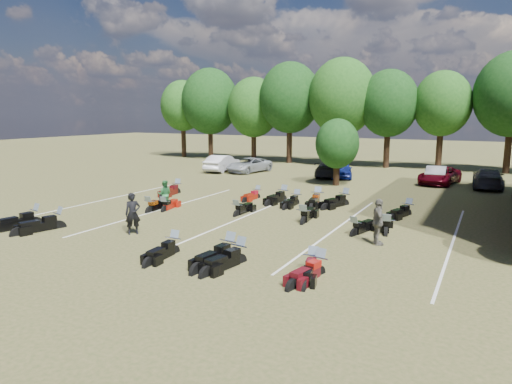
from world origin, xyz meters
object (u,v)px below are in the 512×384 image
Objects in this scene: motorcycle_3 at (229,259)px; motorcycle_14 at (177,193)px; car_4 at (341,169)px; person_green at (165,194)px; person_grey at (378,222)px; car_0 at (221,162)px; person_black at (133,214)px; motorcycle_7 at (164,211)px; motorcycle_0 at (35,224)px.

motorcycle_14 is at bearing 140.43° from motorcycle_3.
motorcycle_3 is at bearing -100.49° from car_4.
car_4 is 17.34m from person_green.
person_grey is (7.12, -18.33, 0.25)m from car_4.
person_black is (9.06, -22.05, 0.25)m from car_0.
person_grey is at bearing 162.99° from motorcycle_7.
motorcycle_7 is (-11.83, 1.09, -0.96)m from person_grey.
person_black reaches higher than motorcycle_14.
person_black reaches higher than person_green.
person_grey is (12.33, -1.78, 0.16)m from person_green.
motorcycle_0 is 11.12m from motorcycle_3.
motorcycle_0 reaches higher than motorcycle_14.
person_grey is 0.92× the size of motorcycle_7.
car_0 is at bearing 160.87° from car_4.
person_black is 5.67m from motorcycle_0.
motorcycle_3 is 1.21× the size of motorcycle_7.
motorcycle_14 is (4.39, -12.73, -0.68)m from car_0.
car_4 is at bearing 78.78° from motorcycle_0.
motorcycle_3 is 9.23m from motorcycle_7.
person_grey is 16.10m from motorcycle_0.
person_green reaches higher than car_4.
person_green is at bearing 53.76° from person_grey.
person_black is at bearing -69.56° from motorcycle_14.
motorcycle_14 is (-7.56, -12.34, -0.70)m from car_4.
person_grey is at bearing -28.38° from motorcycle_14.
person_black is 0.75× the size of motorcycle_0.
motorcycle_0 is at bearing -98.04° from car_0.
car_0 is 2.50× the size of person_green.
person_black is 10.47m from motorcycle_14.
person_grey is 15.88m from motorcycle_14.
person_black is 5.62m from person_green.
motorcycle_3 is at bearing 112.13° from person_green.
car_4 is 1.64× the size of motorcycle_3.
car_0 is at bearing 108.12° from motorcycle_0.
person_green is 0.63× the size of motorcycle_3.
car_0 reaches higher than motorcycle_14.
car_4 is 1.66× the size of motorcycle_0.
motorcycle_7 is (-4.71, -17.23, -0.70)m from car_4.
person_grey is at bearing -61.30° from car_0.
car_4 is 14.48m from motorcycle_14.
person_grey is 0.76× the size of motorcycle_3.
motorcycle_7 is at bearing -122.52° from car_4.
person_grey reaches higher than motorcycle_14.
motorcycle_14 is (0.86, 10.11, 0.00)m from motorcycle_0.
person_black is 0.76× the size of motorcycle_14.
motorcycle_14 is (-2.85, 4.90, 0.00)m from motorcycle_7.
motorcycle_7 is at bearing 64.72° from person_black.
motorcycle_14 is at bearing -87.79° from car_0.
person_green is at bearing 70.80° from motorcycle_0.
person_green is (-2.32, 5.12, -0.13)m from person_black.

